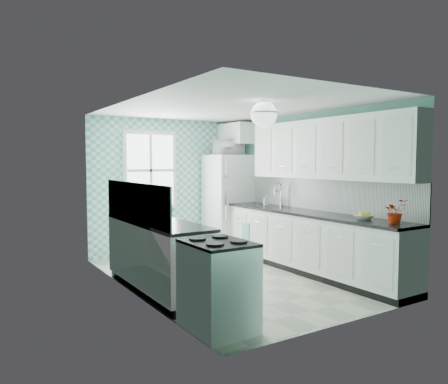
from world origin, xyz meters
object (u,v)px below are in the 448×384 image
potted_plant (395,211)px  microwave (229,147)px  stove (218,284)px  sink (273,207)px  ceiling_light (264,114)px  fridge (229,202)px  fruit_bowl (364,217)px

potted_plant → microwave: bearing=91.4°
potted_plant → microwave: size_ratio=0.58×
stove → potted_plant: potted_plant is taller
potted_plant → sink: bearing=89.9°
sink → potted_plant: size_ratio=1.73×
ceiling_light → fridge: size_ratio=0.19×
sink → potted_plant: (-0.00, -2.42, 0.16)m
ceiling_light → stove: (-1.20, -0.83, -1.85)m
fridge → microwave: size_ratio=3.48×
ceiling_light → fruit_bowl: (1.20, -0.64, -1.35)m
sink → microwave: size_ratio=1.01×
ceiling_light → fridge: ceiling_light is taller
fridge → stove: fridge is taller
fruit_bowl → fridge: bearing=91.6°
fridge → microwave: microwave is taller
ceiling_light → sink: size_ratio=0.66×
stove → microwave: bearing=59.7°
fruit_bowl → stove: bearing=-175.5°
fruit_bowl → sink: bearing=89.9°
potted_plant → microwave: microwave is taller
fridge → ceiling_light: bearing=-117.3°
ceiling_light → potted_plant: bearing=-43.0°
sink → fruit_bowl: 1.94m
stove → fridge: bearing=59.7°
fridge → stove: (-2.31, -3.40, -0.45)m
fruit_bowl → microwave: (-0.09, 3.21, 1.02)m
stove → sink: (2.40, 2.13, 0.46)m
fruit_bowl → microwave: microwave is taller
sink → stove: bearing=-136.7°
fridge → fruit_bowl: fridge is taller
fridge → potted_plant: bearing=-92.5°
ceiling_light → microwave: ceiling_light is taller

